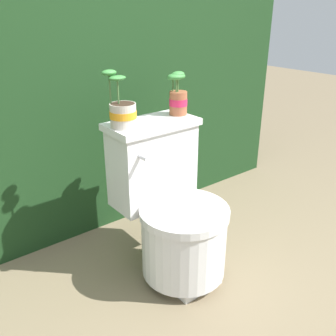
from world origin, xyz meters
name	(u,v)px	position (x,y,z in m)	size (l,w,h in m)	color
ground_plane	(171,288)	(0.00, 0.00, 0.00)	(12.00, 12.00, 0.00)	#75664C
hedge_backdrop	(54,71)	(0.00, 1.09, 0.85)	(2.84, 0.85, 1.70)	#193819
toilet	(172,211)	(0.10, 0.12, 0.32)	(0.42, 0.55, 0.72)	silver
potted_plant_left	(122,111)	(-0.05, 0.27, 0.79)	(0.13, 0.12, 0.24)	beige
potted_plant_midleft	(178,96)	(0.26, 0.28, 0.81)	(0.11, 0.09, 0.20)	#9E5638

